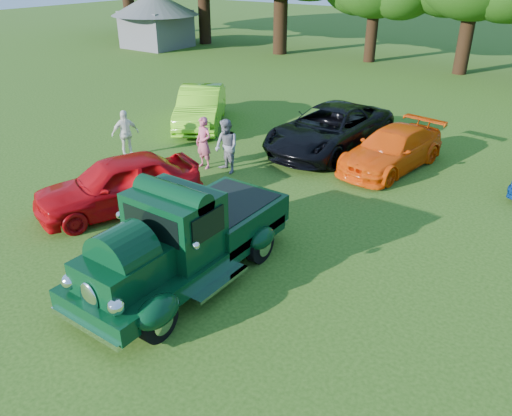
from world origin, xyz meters
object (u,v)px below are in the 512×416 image
Objects in this scene: back_car_lime at (201,107)px; back_car_orange at (392,149)px; back_car_black at (330,129)px; spectator_white at (125,134)px; hero_pickup at (185,240)px; spectator_grey at (226,147)px; spectator_pink at (204,143)px; red_convertible at (118,184)px; gazebo at (155,13)px.

back_car_lime is 8.00m from back_car_orange.
back_car_black is 7.02m from spectator_white.
hero_pickup is 0.95× the size of back_car_black.
back_car_lime is at bearing 159.71° from spectator_grey.
spectator_pink is 0.85m from spectator_grey.
back_car_orange is 8.84m from spectator_white.
red_convertible is 0.68× the size of gazebo.
red_convertible is 2.72× the size of spectator_white.
back_car_lime is at bearing -170.39° from back_car_orange.
spectator_grey reaches higher than spectator_white.
spectator_pink is at bearing -136.18° from back_car_orange.
hero_pickup is 10.73m from back_car_lime.
spectator_grey is (3.90, -3.26, 0.09)m from back_car_lime.
back_car_orange is at bearing 77.85° from red_convertible.
back_car_orange is 0.68× the size of gazebo.
hero_pickup reaches higher than spectator_grey.
hero_pickup reaches higher than back_car_lime.
spectator_pink reaches higher than spectator_white.
back_car_lime is 5.08m from spectator_grey.
back_car_lime is at bearing -39.86° from gazebo.
back_car_orange is 26.85m from gazebo.
spectator_white is (-7.79, -4.18, 0.17)m from back_car_orange.
spectator_grey is at bearing -131.80° from back_car_orange.
red_convertible is 0.94× the size of back_car_lime.
back_car_black is at bearing 94.37° from red_convertible.
back_car_orange is (2.43, -0.37, -0.13)m from back_car_black.
hero_pickup reaches higher than back_car_black.
spectator_grey is (-2.89, 5.05, -0.04)m from hero_pickup.
red_convertible is at bearing -99.11° from back_car_lime.
gazebo is at bearing 153.01° from back_car_black.
back_car_lime is at bearing 136.93° from spectator_pink.
hero_pickup is at bearing -48.26° from spectator_pink.
spectator_white is at bearing -142.69° from back_car_orange.
red_convertible is at bearing -112.75° from spectator_white.
back_car_black is (2.41, 7.40, 0.03)m from red_convertible.
red_convertible is at bearing -83.72° from spectator_pink.
back_car_lime is 4.54m from spectator_pink.
spectator_pink is (-2.51, -3.80, 0.06)m from back_car_black.
back_car_lime is 4.11m from spectator_white.
red_convertible is at bearing -104.34° from back_car_black.
back_car_black is at bearing -179.49° from back_car_orange.
red_convertible is at bearing 159.65° from hero_pickup.
gazebo is (-15.71, 17.05, 1.60)m from spectator_white.
spectator_pink reaches higher than back_car_lime.
back_car_orange is at bearing 81.80° from hero_pickup.
back_car_black is at bearing -28.94° from back_car_lime.
gazebo is at bearing 143.37° from spectator_pink.
hero_pickup is 30.84m from gazebo.
back_car_orange is (4.85, 7.03, -0.11)m from red_convertible.
gazebo reaches higher than hero_pickup.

